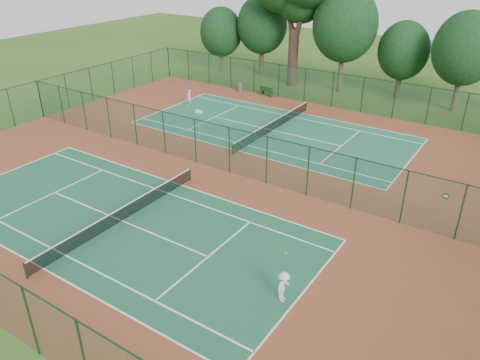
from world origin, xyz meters
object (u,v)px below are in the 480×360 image
Objects in this scene: trash_bin at (240,87)px; kit_bag at (199,112)px; player_far at (189,97)px; bench at (267,91)px; player_near at (284,287)px.

trash_bin is 8.29m from kit_bag.
player_far reaches higher than bench.
kit_bag is (-19.71, 18.78, -0.66)m from player_near.
trash_bin reaches higher than kit_bag.
player_near is 2.21× the size of kit_bag.
player_far reaches higher than trash_bin.
player_near is 1.01× the size of player_far.
player_near is at bearing 36.79° from player_far.
player_far is 1.54× the size of trash_bin.
bench is 2.40× the size of kit_bag.
bench reaches higher than kit_bag.
player_far is at bearing 43.47° from player_near.
bench is (-17.12, 27.26, -0.27)m from player_near.
player_far is 0.91× the size of bench.
trash_bin is (1.72, 6.77, -0.28)m from player_far.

